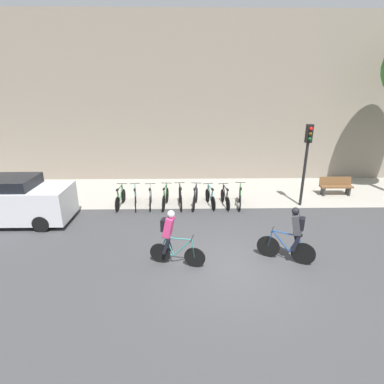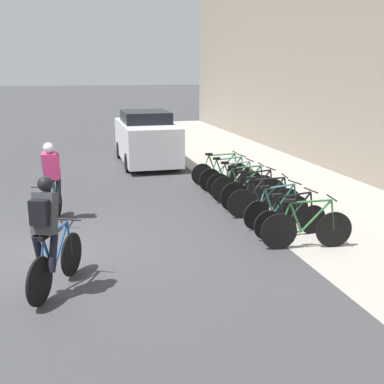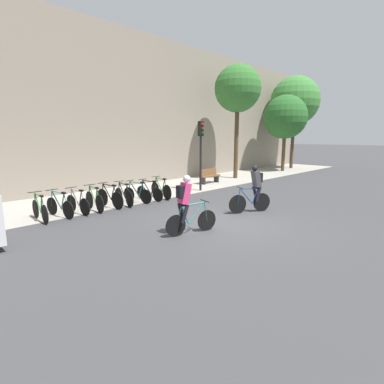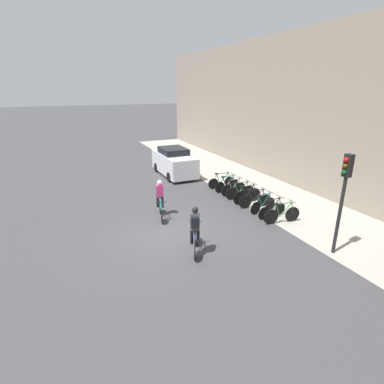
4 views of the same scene
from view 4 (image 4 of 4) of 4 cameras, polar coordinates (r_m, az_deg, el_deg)
The scene contains 16 objects.
ground at distance 12.42m, azimuth -4.24°, elevation -7.78°, with size 200.00×200.00×0.00m, color #3D3D3F.
kerb_strip at distance 15.80m, azimuth 19.42°, elevation -2.78°, with size 44.00×4.50×0.01m, color #A39E93.
building_facade at distance 16.72m, azimuth 27.68°, elevation 12.74°, with size 44.00×0.60×8.71m, color gray.
cyclist_pink at distance 13.64m, azimuth -6.10°, elevation -0.98°, with size 1.67×0.60×1.76m.
cyclist_grey at distance 10.53m, azimuth 0.57°, elevation -7.20°, with size 1.60×0.79×1.80m.
parked_bike_0 at distance 17.76m, azimuth 5.62°, elevation 1.98°, with size 0.46×1.69×0.95m.
parked_bike_1 at distance 17.21m, azimuth 6.72°, elevation 1.38°, with size 0.46×1.69×0.96m.
parked_bike_2 at distance 16.67m, azimuth 7.88°, elevation 0.73°, with size 0.46×1.61×0.96m.
parked_bike_3 at distance 16.14m, azimuth 9.13°, elevation 0.09°, with size 0.46×1.69×0.98m.
parked_bike_4 at distance 15.61m, azimuth 10.46°, elevation -0.61°, with size 0.46×1.73×0.99m.
parked_bike_5 at distance 15.11m, azimuth 11.86°, elevation -1.45°, with size 0.46×1.70×0.97m.
parked_bike_6 at distance 14.62m, azimuth 13.38°, elevation -2.34°, with size 0.48×1.61×0.95m.
parked_bike_7 at distance 14.14m, azimuth 14.99°, elevation -3.26°, with size 0.46×1.63×0.94m.
parked_bike_8 at distance 13.67m, azimuth 16.74°, elevation -4.09°, with size 0.46×1.73×0.98m.
traffic_light_pole at distance 11.23m, azimuth 26.98°, elevation 0.89°, with size 0.26×0.30×3.61m.
parked_car at distance 20.29m, azimuth -3.44°, elevation 5.71°, with size 4.30×1.84×1.85m.
Camera 4 is at (10.44, -3.69, 5.63)m, focal length 28.00 mm.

